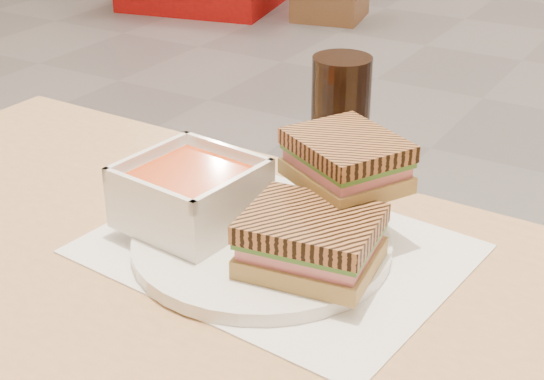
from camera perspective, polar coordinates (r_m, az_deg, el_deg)
The scene contains 6 objects.
tray_liner at distance 0.85m, azimuth 0.34°, elevation -4.22°, with size 0.40×0.32×0.00m.
plate at distance 0.84m, azimuth -0.75°, elevation -3.90°, with size 0.27×0.27×0.01m.
soup_bowl at distance 0.86m, azimuth -5.79°, elevation -0.42°, with size 0.14×0.14×0.07m.
panini_lower at distance 0.78m, azimuth 2.79°, elevation -3.62°, with size 0.14×0.12×0.06m.
panini_upper at distance 0.84m, azimuth 5.31°, elevation 2.14°, with size 0.15×0.14×0.05m.
cola_glass at distance 0.99m, azimuth 4.88°, elevation 5.11°, with size 0.07×0.07×0.15m.
Camera 1 is at (0.39, -2.63, 1.19)m, focal length 52.86 mm.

